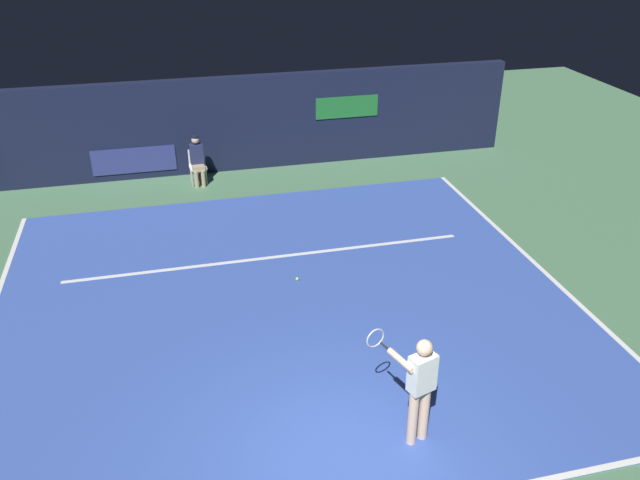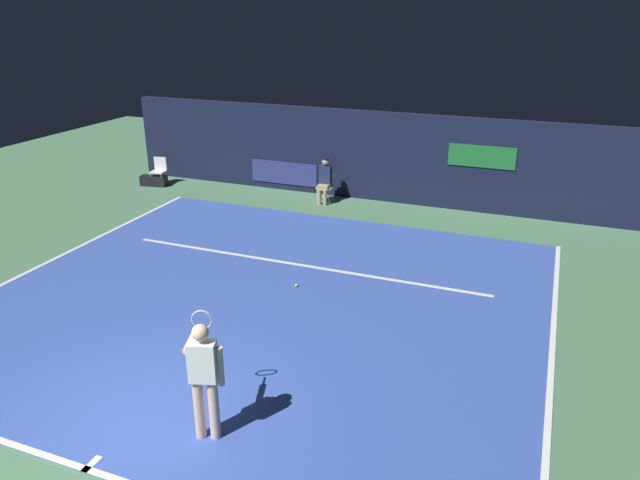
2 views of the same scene
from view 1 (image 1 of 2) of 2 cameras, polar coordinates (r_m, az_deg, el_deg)
The scene contains 8 objects.
ground_plane at distance 12.46m, azimuth -2.99°, elevation -5.49°, with size 31.99×31.99×0.00m, color #4C7A56.
court_surface at distance 12.46m, azimuth -2.99°, elevation -5.46°, with size 10.84×10.12×0.01m, color #3856B2.
line_sideline_left at distance 14.28m, azimuth 18.67°, elevation -2.32°, with size 0.10×10.12×0.01m, color white.
line_service at distance 13.95m, azimuth -4.40°, elevation -1.54°, with size 8.46×0.10×0.01m, color white.
back_wall at distance 18.33m, azimuth -7.50°, elevation 10.01°, with size 15.82×0.33×2.60m.
tennis_player at distance 9.14m, azimuth 8.69°, elevation -12.35°, with size 0.83×0.92×1.73m.
line_judge_on_chair at distance 17.63m, azimuth -10.67°, elevation 6.91°, with size 0.46×0.54×1.32m.
tennis_ball at distance 13.10m, azimuth -2.01°, elevation -3.41°, with size 0.07×0.07×0.07m, color #CCE033.
Camera 1 is at (-1.86, -6.19, 6.84)m, focal length 36.65 mm.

